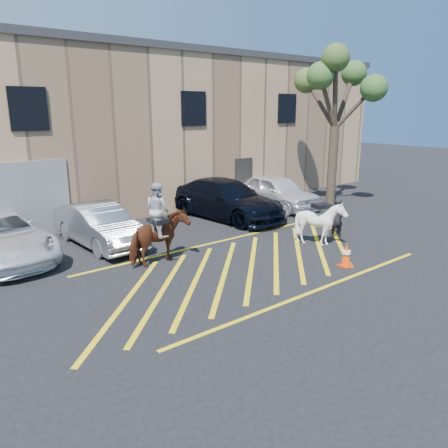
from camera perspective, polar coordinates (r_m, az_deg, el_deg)
ground at (r=13.60m, az=2.78°, el=-5.01°), size 90.00×90.00×0.00m
car_silver_sedan at (r=15.65m, az=-15.95°, el=-0.16°), size 1.75×4.43×1.43m
car_blue_suv at (r=18.88m, az=0.32°, el=3.28°), size 2.89×5.88×1.65m
car_white_suv at (r=20.95m, az=6.83°, el=4.24°), size 1.95×4.66×1.57m
handler at (r=16.44m, az=14.46°, el=0.75°), size 0.64×0.54×1.48m
warehouse at (r=23.18m, az=-17.57°, el=11.82°), size 32.42×10.20×7.30m
hatching_zone at (r=13.39m, az=3.63°, el=-5.32°), size 12.60×5.12×0.01m
mounted_bay at (r=13.32m, az=-8.53°, el=-0.99°), size 2.01×1.12×2.52m
saddled_white at (r=15.42m, az=12.47°, el=0.14°), size 1.60×1.71×1.56m
traffic_cone at (r=13.65m, az=15.68°, el=-3.87°), size 0.41×0.41×0.73m
tree at (r=21.49m, az=14.58°, el=17.30°), size 3.99×4.37×7.31m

